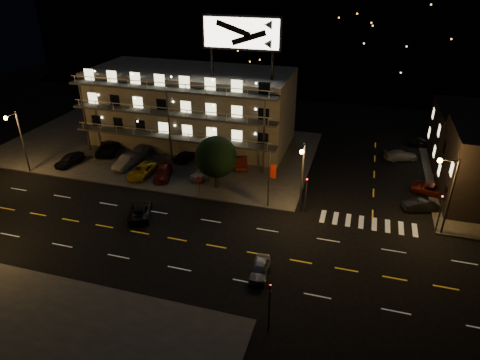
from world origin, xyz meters
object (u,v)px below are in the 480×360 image
(side_car_0, at_px, (421,206))
(road_car_west, at_px, (140,210))
(tree, at_px, (216,158))
(lot_car_4, at_px, (205,172))
(lot_car_2, at_px, (142,171))
(lot_car_7, at_px, (143,150))
(road_car_east, at_px, (260,269))

(side_car_0, height_order, road_car_west, road_car_west)
(tree, xyz_separation_m, lot_car_4, (-2.13, 2.02, -3.00))
(tree, xyz_separation_m, lot_car_2, (-9.76, 0.24, -3.08))
(lot_car_7, bearing_deg, lot_car_4, 159.71)
(tree, height_order, lot_car_2, tree)
(lot_car_2, relative_size, lot_car_7, 0.92)
(tree, relative_size, road_car_west, 1.34)
(lot_car_4, height_order, lot_car_7, lot_car_7)
(road_car_west, bearing_deg, lot_car_7, -84.78)
(side_car_0, xyz_separation_m, road_car_east, (-13.99, -15.06, -0.01))
(lot_car_2, relative_size, side_car_0, 1.27)
(lot_car_2, xyz_separation_m, lot_car_7, (-3.01, 5.75, 0.09))
(lot_car_2, distance_m, road_car_east, 23.13)
(tree, relative_size, lot_car_7, 1.21)
(road_car_east, relative_size, road_car_west, 0.77)
(tree, distance_m, road_car_west, 10.35)
(lot_car_7, xyz_separation_m, road_car_west, (7.18, -14.07, -0.26))
(lot_car_2, xyz_separation_m, lot_car_4, (7.63, 1.78, 0.08))
(lot_car_2, bearing_deg, road_car_west, -60.51)
(road_car_east, bearing_deg, lot_car_7, 134.50)
(lot_car_7, distance_m, road_car_east, 29.13)
(lot_car_4, height_order, road_car_west, lot_car_4)
(road_car_east, bearing_deg, lot_car_2, 140.00)
(lot_car_4, distance_m, road_car_east, 19.07)
(lot_car_7, height_order, road_car_west, lot_car_7)
(lot_car_7, bearing_deg, lot_car_2, 117.79)
(side_car_0, bearing_deg, lot_car_7, 64.03)
(side_car_0, height_order, road_car_east, side_car_0)
(lot_car_4, bearing_deg, road_car_west, -87.88)
(lot_car_2, xyz_separation_m, road_car_east, (18.49, -13.90, -0.20))
(road_car_west, bearing_deg, lot_car_4, -130.72)
(road_car_east, height_order, road_car_west, road_car_west)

